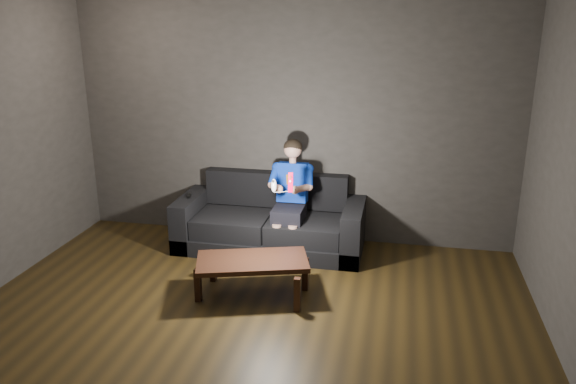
# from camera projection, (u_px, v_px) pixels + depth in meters

# --- Properties ---
(floor) EXTENTS (5.00, 5.00, 0.00)m
(floor) POSITION_uv_depth(u_px,v_px,m) (229.00, 354.00, 4.36)
(floor) COLOR black
(floor) RESTS_ON ground
(back_wall) EXTENTS (5.00, 0.04, 2.70)m
(back_wall) POSITION_uv_depth(u_px,v_px,m) (292.00, 123.00, 6.28)
(back_wall) COLOR #34302D
(back_wall) RESTS_ON ground
(sofa) EXTENTS (2.05, 0.89, 0.79)m
(sofa) POSITION_uv_depth(u_px,v_px,m) (271.00, 225.00, 6.29)
(sofa) COLOR black
(sofa) RESTS_ON floor
(child) EXTENTS (0.48, 0.59, 1.19)m
(child) POSITION_uv_depth(u_px,v_px,m) (291.00, 189.00, 6.06)
(child) COLOR black
(child) RESTS_ON sofa
(wii_remote_red) EXTENTS (0.06, 0.08, 0.20)m
(wii_remote_red) POSITION_uv_depth(u_px,v_px,m) (291.00, 182.00, 5.55)
(wii_remote_red) COLOR #EF002E
(wii_remote_red) RESTS_ON child
(nunchuk_white) EXTENTS (0.07, 0.10, 0.14)m
(nunchuk_white) POSITION_uv_depth(u_px,v_px,m) (274.00, 185.00, 5.60)
(nunchuk_white) COLOR silver
(nunchuk_white) RESTS_ON child
(wii_remote_black) EXTENTS (0.07, 0.14, 0.03)m
(wii_remote_black) POSITION_uv_depth(u_px,v_px,m) (189.00, 196.00, 6.30)
(wii_remote_black) COLOR black
(wii_remote_black) RESTS_ON sofa
(coffee_table) EXTENTS (1.12, 0.78, 0.37)m
(coffee_table) POSITION_uv_depth(u_px,v_px,m) (252.00, 264.00, 5.18)
(coffee_table) COLOR black
(coffee_table) RESTS_ON floor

